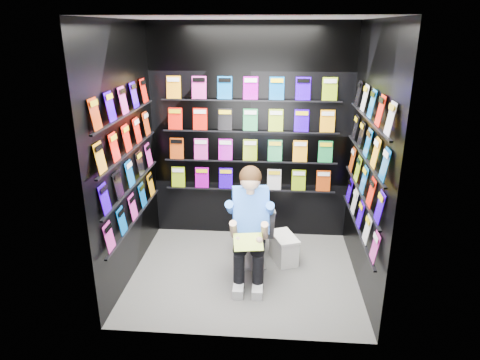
{
  "coord_description": "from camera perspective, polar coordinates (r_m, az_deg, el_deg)",
  "views": [
    {
      "loc": [
        0.28,
        -4.01,
        2.53
      ],
      "look_at": [
        -0.06,
        0.15,
        1.03
      ],
      "focal_mm": 32.0,
      "sensor_mm": 36.0,
      "label": 1
    }
  ],
  "objects": [
    {
      "name": "wall_back",
      "position": [
        5.16,
        1.39,
        6.02
      ],
      "size": [
        2.4,
        0.04,
        2.6
      ],
      "primitive_type": "cube",
      "color": "black",
      "rests_on": "floor"
    },
    {
      "name": "ceiling",
      "position": [
        4.02,
        0.69,
        20.82
      ],
      "size": [
        2.4,
        2.4,
        0.0
      ],
      "primitive_type": "plane",
      "color": "white",
      "rests_on": "floor"
    },
    {
      "name": "wall_front",
      "position": [
        3.26,
        -0.62,
        -2.33
      ],
      "size": [
        2.4,
        0.04,
        2.6
      ],
      "primitive_type": "cube",
      "color": "black",
      "rests_on": "floor"
    },
    {
      "name": "floor",
      "position": [
        4.74,
        0.56,
        -12.4
      ],
      "size": [
        2.4,
        2.4,
        0.0
      ],
      "primitive_type": "plane",
      "color": "#5A5A58",
      "rests_on": "ground"
    },
    {
      "name": "comics_right",
      "position": [
        4.28,
        16.44,
        2.38
      ],
      "size": [
        0.06,
        1.7,
        1.37
      ],
      "primitive_type": null,
      "color": "red",
      "rests_on": "wall_right"
    },
    {
      "name": "wall_left",
      "position": [
        4.44,
        -15.04,
        3.06
      ],
      "size": [
        0.04,
        2.0,
        2.6
      ],
      "primitive_type": "cube",
      "color": "black",
      "rests_on": "floor"
    },
    {
      "name": "reader",
      "position": [
        4.38,
        1.41,
        -4.12
      ],
      "size": [
        0.6,
        0.79,
        1.33
      ],
      "primitive_type": null,
      "rotation": [
        0.0,
        0.0,
        0.16
      ],
      "color": "#3373EE",
      "rests_on": "toilet"
    },
    {
      "name": "toilet",
      "position": [
        4.89,
        1.63,
        -6.45
      ],
      "size": [
        0.53,
        0.81,
        0.73
      ],
      "primitive_type": "imported",
      "rotation": [
        0.0,
        0.0,
        3.3
      ],
      "color": "white",
      "rests_on": "floor"
    },
    {
      "name": "longbox",
      "position": [
        4.94,
        5.85,
        -9.16
      ],
      "size": [
        0.33,
        0.43,
        0.29
      ],
      "primitive_type": "cube",
      "rotation": [
        0.0,
        0.0,
        0.37
      ],
      "color": "silver",
      "rests_on": "floor"
    },
    {
      "name": "comics_left",
      "position": [
        4.43,
        -14.68,
        3.12
      ],
      "size": [
        0.06,
        1.7,
        1.37
      ],
      "primitive_type": null,
      "color": "red",
      "rests_on": "wall_left"
    },
    {
      "name": "comics_back",
      "position": [
        5.13,
        1.38,
        6.0
      ],
      "size": [
        2.1,
        0.06,
        1.37
      ],
      "primitive_type": null,
      "color": "red",
      "rests_on": "wall_back"
    },
    {
      "name": "wall_right",
      "position": [
        4.29,
        16.83,
        2.3
      ],
      "size": [
        0.04,
        2.0,
        2.6
      ],
      "primitive_type": "cube",
      "color": "black",
      "rests_on": "floor"
    },
    {
      "name": "held_comic",
      "position": [
        4.14,
        1.11,
        -8.27
      ],
      "size": [
        0.3,
        0.21,
        0.12
      ],
      "primitive_type": "cube",
      "rotation": [
        -0.96,
        0.0,
        0.16
      ],
      "color": "green",
      "rests_on": "reader"
    },
    {
      "name": "longbox_lid",
      "position": [
        4.87,
        5.92,
        -7.54
      ],
      "size": [
        0.36,
        0.46,
        0.03
      ],
      "primitive_type": "cube",
      "rotation": [
        0.0,
        0.0,
        0.37
      ],
      "color": "silver",
      "rests_on": "longbox"
    }
  ]
}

